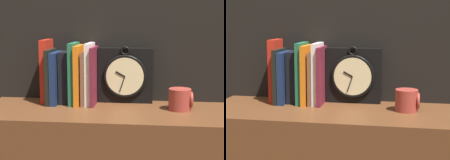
# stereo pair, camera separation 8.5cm
# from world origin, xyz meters

# --- Properties ---
(clock) EXTENTS (0.23, 0.06, 0.24)m
(clock) POSITION_xyz_m (0.04, 0.14, 0.86)
(clock) COLOR black
(clock) RESTS_ON bookshelf
(book_slot0_red) EXTENTS (0.03, 0.12, 0.26)m
(book_slot0_red) POSITION_xyz_m (-0.28, 0.11, 0.88)
(book_slot0_red) COLOR red
(book_slot0_red) RESTS_ON bookshelf
(book_slot1_black) EXTENTS (0.02, 0.15, 0.22)m
(book_slot1_black) POSITION_xyz_m (-0.26, 0.10, 0.86)
(book_slot1_black) COLOR black
(book_slot1_black) RESTS_ON bookshelf
(book_slot2_navy) EXTENTS (0.02, 0.15, 0.21)m
(book_slot2_navy) POSITION_xyz_m (-0.24, 0.10, 0.85)
(book_slot2_navy) COLOR #16264A
(book_slot2_navy) RESTS_ON bookshelf
(book_slot3_black) EXTENTS (0.04, 0.12, 0.21)m
(book_slot3_black) POSITION_xyz_m (-0.20, 0.12, 0.85)
(book_slot3_black) COLOR black
(book_slot3_black) RESTS_ON bookshelf
(book_slot4_green) EXTENTS (0.02, 0.14, 0.25)m
(book_slot4_green) POSITION_xyz_m (-0.17, 0.10, 0.87)
(book_slot4_green) COLOR #1F6344
(book_slot4_green) RESTS_ON bookshelf
(book_slot5_orange) EXTENTS (0.02, 0.15, 0.24)m
(book_slot5_orange) POSITION_xyz_m (-0.15, 0.10, 0.87)
(book_slot5_orange) COLOR orange
(book_slot5_orange) RESTS_ON bookshelf
(book_slot6_brown) EXTENTS (0.01, 0.14, 0.21)m
(book_slot6_brown) POSITION_xyz_m (-0.12, 0.10, 0.85)
(book_slot6_brown) COLOR brown
(book_slot6_brown) RESTS_ON bookshelf
(book_slot7_white) EXTENTS (0.02, 0.14, 0.25)m
(book_slot7_white) POSITION_xyz_m (-0.10, 0.10, 0.87)
(book_slot7_white) COLOR white
(book_slot7_white) RESTS_ON bookshelf
(book_slot8_maroon) EXTENTS (0.01, 0.15, 0.23)m
(book_slot8_maroon) POSITION_xyz_m (-0.08, 0.10, 0.86)
(book_slot8_maroon) COLOR maroon
(book_slot8_maroon) RESTS_ON bookshelf
(mug) EXTENTS (0.09, 0.08, 0.08)m
(mug) POSITION_xyz_m (0.26, 0.03, 0.79)
(mug) COLOR #9E382D
(mug) RESTS_ON bookshelf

